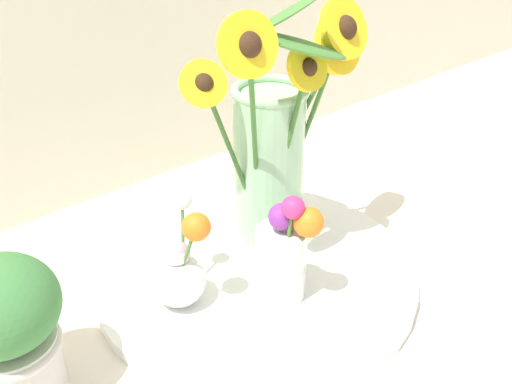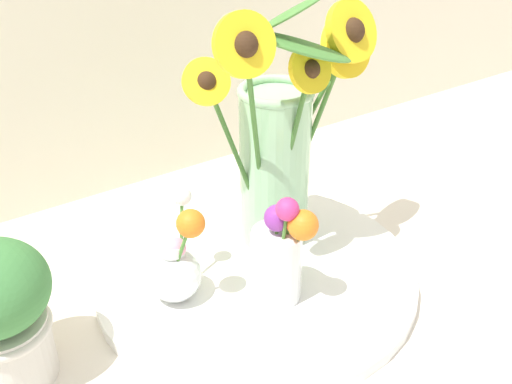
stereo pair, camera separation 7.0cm
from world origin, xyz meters
TOP-DOWN VIEW (x-y plane):
  - ground_plane at (0.00, 0.00)m, footprint 6.00×6.00m
  - serving_tray at (-0.02, 0.12)m, footprint 0.48×0.48m
  - mason_jar_sunflowers at (0.05, 0.16)m, footprint 0.29×0.18m
  - vase_small_center at (-0.03, 0.05)m, footprint 0.07×0.09m
  - vase_bulb_right at (-0.15, 0.13)m, footprint 0.09×0.10m

SIDE VIEW (x-z plane):
  - ground_plane at x=0.00m, z-range 0.00..0.00m
  - serving_tray at x=-0.02m, z-range 0.00..0.02m
  - vase_bulb_right at x=-0.15m, z-range 0.00..0.15m
  - vase_small_center at x=-0.03m, z-range 0.01..0.18m
  - mason_jar_sunflowers at x=0.05m, z-range -0.02..0.39m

